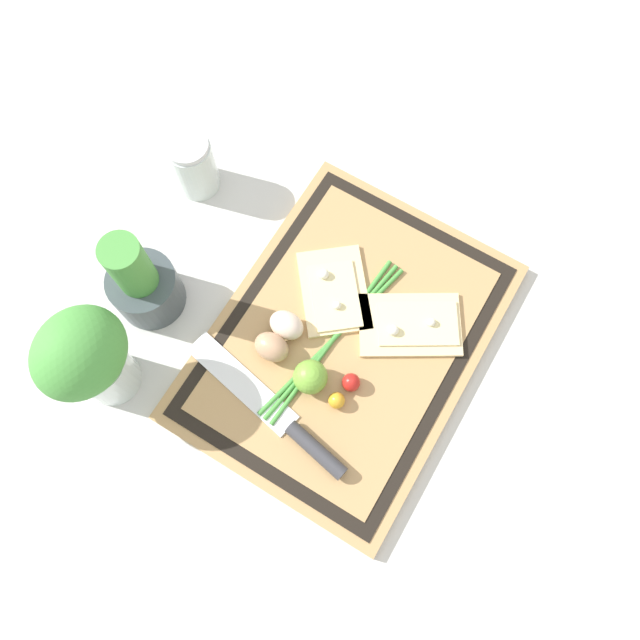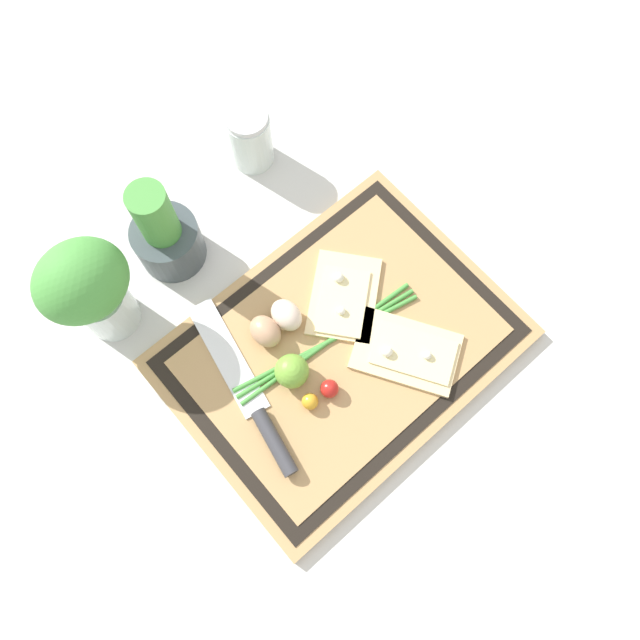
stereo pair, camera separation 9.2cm
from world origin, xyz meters
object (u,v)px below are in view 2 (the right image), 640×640
Objects in this scene: lime at (292,371)px; egg_pink at (286,315)px; egg_brown at (265,331)px; sauce_jar at (250,140)px; cherry_tomato_red at (329,389)px; pizza_slice_far at (344,297)px; knife at (259,414)px; pizza_slice_near at (408,352)px; herb_pot at (165,235)px; herb_glass at (88,289)px; cherry_tomato_yellow at (310,401)px.

egg_pink is at bearing 55.12° from lime.
egg_brown is 0.32m from sauce_jar.
lime is at bearing 115.76° from cherry_tomato_red.
egg_brown is at bearing 81.93° from lime.
lime reaches higher than pizza_slice_far.
knife is 5.52× the size of egg_brown.
herb_pot is (-0.16, 0.37, 0.04)m from pizza_slice_near.
egg_brown is at bearing 178.59° from egg_pink.
lime is (-0.14, -0.04, 0.02)m from pizza_slice_far.
herb_pot is at bearing 113.69° from pizza_slice_near.
herb_glass is at bearing 130.82° from pizza_slice_near.
knife is (-0.21, -0.05, 0.00)m from pizza_slice_far.
herb_pot is (0.06, 0.29, 0.04)m from knife.
herb_pot is at bearing 106.00° from egg_pink.
egg_pink is 0.22m from herb_pot.
cherry_tomato_red is at bearing -83.06° from egg_brown.
cherry_tomato_yellow is (-0.06, -0.12, -0.01)m from egg_pink.
cherry_tomato_yellow is at bearing -118.03° from sauce_jar.
egg_pink is at bearing -43.54° from herb_glass.
knife is at bearing -127.76° from sauce_jar.
pizza_slice_far is at bearing 16.64° from lime.
lime reaches higher than egg_pink.
pizza_slice_near is 1.06× the size of pizza_slice_far.
egg_brown is 1.96× the size of cherry_tomato_red.
pizza_slice_near is 1.00× the size of herb_pot.
pizza_slice_near is at bearing -66.31° from herb_pot.
egg_pink is (-0.09, 0.03, 0.02)m from pizza_slice_far.
knife is 0.44m from sauce_jar.
knife is 0.12m from egg_brown.
egg_brown reaches higher than pizza_slice_far.
egg_pink is 0.30m from sauce_jar.
egg_pink reaches higher than knife.
cherry_tomato_red is 0.15× the size of herb_pot.
egg_brown reaches higher than pizza_slice_near.
herb_glass is (-0.19, 0.18, 0.08)m from egg_pink.
knife is at bearing -102.07° from herb_pot.
pizza_slice_near and cherry_tomato_yellow have the same top height.
pizza_slice_near is at bearing -83.72° from pizza_slice_far.
egg_pink is at bearing 34.40° from knife.
sauce_jar is (0.06, 0.30, 0.02)m from pizza_slice_far.
lime is 0.28× the size of herb_pot.
cherry_tomato_red is at bearing -139.91° from pizza_slice_far.
egg_pink reaches higher than cherry_tomato_red.
cherry_tomato_red is at bearing -101.06° from egg_pink.
egg_brown is 0.27× the size of herb_glass.
herb_glass is (-0.30, 0.34, 0.09)m from pizza_slice_near.
pizza_slice_far is 0.28m from herb_pot.
cherry_tomato_yellow reaches higher than knife.
lime is 2.07× the size of cherry_tomato_yellow.
knife is at bearing -134.46° from egg_brown.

